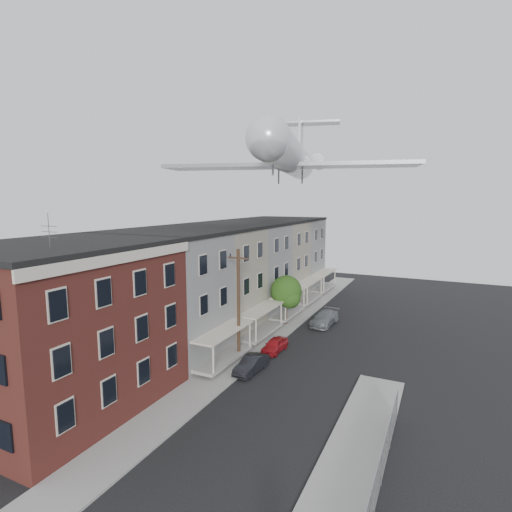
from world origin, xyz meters
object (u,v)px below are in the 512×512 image
Objects in this scene: utility_pole at (238,303)px; car_near at (275,345)px; car_far at (325,318)px; car_mid at (251,364)px; airplane at (290,157)px; street_tree at (287,293)px.

utility_pole is 2.65× the size of car_near.
utility_pole is 1.90× the size of car_far.
utility_pole is 13.02m from car_far.
car_mid is at bearing -88.10° from car_near.
utility_pole reaches higher than car_near.
car_mid is at bearing -93.49° from car_far.
car_near is 17.59m from airplane.
car_near is at bearing -79.04° from airplane.
airplane is at bearing -58.46° from street_tree.
car_far reaches higher than car_mid.
car_near is at bearing 94.18° from car_mid.
car_near is at bearing 53.98° from utility_pole.
street_tree is 13.45m from airplane.
airplane is at bearing 85.42° from utility_pole.
street_tree reaches higher than car_far.
airplane reaches higher than car_mid.
airplane reaches higher than car_far.
airplane is at bearing 100.71° from car_mid.
utility_pole is at bearing -124.11° from car_near.
airplane reaches higher than street_tree.
street_tree is at bearing 88.11° from utility_pole.
car_far is at bearing 28.36° from street_tree.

